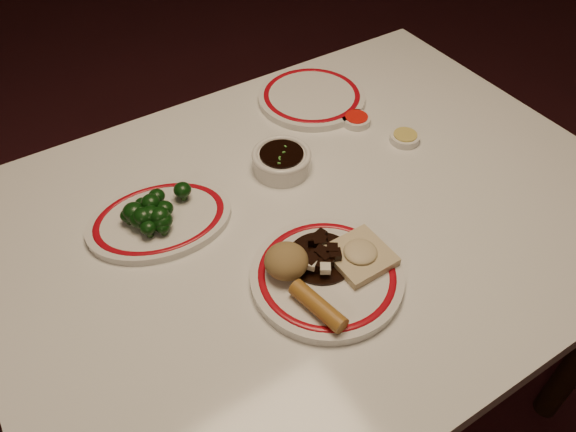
# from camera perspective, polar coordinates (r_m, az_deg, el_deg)

# --- Properties ---
(ground) EXTENTS (7.00, 7.00, 0.00)m
(ground) POSITION_cam_1_polar(r_m,az_deg,el_deg) (1.68, 1.88, -17.67)
(ground) COLOR black
(ground) RESTS_ON ground
(dining_table) EXTENTS (1.20, 0.90, 0.75)m
(dining_table) POSITION_cam_1_polar(r_m,az_deg,el_deg) (1.13, 2.68, -2.56)
(dining_table) COLOR white
(dining_table) RESTS_ON ground
(main_plate) EXTENTS (0.28, 0.28, 0.02)m
(main_plate) POSITION_cam_1_polar(r_m,az_deg,el_deg) (0.94, 3.96, -6.12)
(main_plate) COLOR silver
(main_plate) RESTS_ON dining_table
(rice_mound) EXTENTS (0.07, 0.07, 0.05)m
(rice_mound) POSITION_cam_1_polar(r_m,az_deg,el_deg) (0.91, -0.17, -4.60)
(rice_mound) COLOR olive
(rice_mound) RESTS_ON main_plate
(spring_roll) EXTENTS (0.05, 0.11, 0.03)m
(spring_roll) POSITION_cam_1_polar(r_m,az_deg,el_deg) (0.88, 3.07, -9.10)
(spring_roll) COLOR #A46E28
(spring_roll) RESTS_ON main_plate
(fried_wonton) EXTENTS (0.10, 0.10, 0.03)m
(fried_wonton) POSITION_cam_1_polar(r_m,az_deg,el_deg) (0.95, 7.33, -3.93)
(fried_wonton) COLOR #C6B58C
(fried_wonton) RESTS_ON main_plate
(stirfry_heap) EXTENTS (0.12, 0.12, 0.03)m
(stirfry_heap) POSITION_cam_1_polar(r_m,az_deg,el_deg) (0.94, 3.33, -4.03)
(stirfry_heap) COLOR black
(stirfry_heap) RESTS_ON main_plate
(broccoli_plate) EXTENTS (0.30, 0.27, 0.02)m
(broccoli_plate) POSITION_cam_1_polar(r_m,az_deg,el_deg) (1.05, -12.89, -0.35)
(broccoli_plate) COLOR silver
(broccoli_plate) RESTS_ON dining_table
(broccoli_pile) EXTENTS (0.14, 0.10, 0.05)m
(broccoli_pile) POSITION_cam_1_polar(r_m,az_deg,el_deg) (1.03, -13.75, 0.37)
(broccoli_pile) COLOR #23471C
(broccoli_pile) RESTS_ON broccoli_plate
(soy_bowl) EXTENTS (0.12, 0.12, 0.04)m
(soy_bowl) POSITION_cam_1_polar(r_m,az_deg,el_deg) (1.13, -0.65, 5.55)
(soy_bowl) COLOR silver
(soy_bowl) RESTS_ON dining_table
(sweet_sour_dish) EXTENTS (0.06, 0.06, 0.02)m
(sweet_sour_dish) POSITION_cam_1_polar(r_m,az_deg,el_deg) (1.26, 6.95, 9.68)
(sweet_sour_dish) COLOR silver
(sweet_sour_dish) RESTS_ON dining_table
(mustard_dish) EXTENTS (0.06, 0.06, 0.02)m
(mustard_dish) POSITION_cam_1_polar(r_m,az_deg,el_deg) (1.23, 11.78, 7.79)
(mustard_dish) COLOR silver
(mustard_dish) RESTS_ON dining_table
(far_plate) EXTENTS (0.31, 0.31, 0.02)m
(far_plate) POSITION_cam_1_polar(r_m,az_deg,el_deg) (1.33, 2.41, 12.01)
(far_plate) COLOR silver
(far_plate) RESTS_ON dining_table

